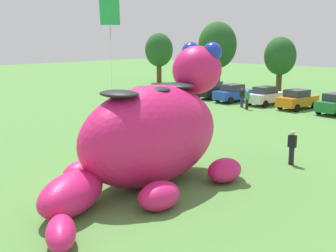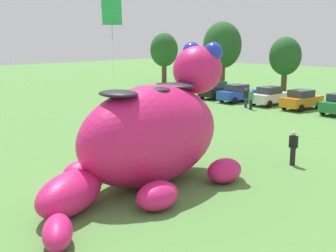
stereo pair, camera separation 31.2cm
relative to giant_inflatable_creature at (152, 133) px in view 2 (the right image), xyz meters
name	(u,v)px [view 2 (the right image)]	position (x,y,z in m)	size (l,w,h in m)	color
ground_plane	(101,184)	(-1.50, -1.60, -2.17)	(160.00, 160.00, 0.00)	#568E42
giant_inflatable_creature	(152,133)	(0.00, 0.00, 0.00)	(6.21, 11.42, 5.94)	#E01E6B
car_black	(216,90)	(-13.84, 23.15, -1.31)	(2.00, 4.13, 1.72)	black
car_blue	(237,93)	(-10.80, 22.45, -1.31)	(2.44, 4.32, 1.72)	#2347B7
car_white	(270,96)	(-7.43, 22.79, -1.31)	(2.25, 4.25, 1.72)	white
car_orange	(302,100)	(-4.18, 22.53, -1.31)	(2.41, 4.32, 1.72)	orange
tree_far_left	(164,50)	(-28.83, 31.15, 2.27)	(3.82, 3.82, 6.79)	brown
tree_left	(222,46)	(-17.71, 29.34, 3.05)	(4.50, 4.50, 7.99)	brown
tree_mid_left	(285,56)	(-10.82, 31.71, 1.92)	(3.53, 3.53, 6.26)	brown
spectator_near_inflatable	(182,96)	(-13.27, 17.07, -1.32)	(0.38, 0.26, 1.71)	#2D334C
spectator_mid_field	(293,148)	(3.19, 6.53, -1.32)	(0.38, 0.26, 1.71)	black
spectator_wandering	(251,100)	(-7.37, 19.46, -1.32)	(0.38, 0.26, 1.71)	black
spectator_far_side	(246,98)	(-8.32, 20.15, -1.32)	(0.38, 0.26, 1.71)	#2D334C
tethered_flying_kite	(112,14)	(-6.46, 3.35, 5.25)	(1.13, 1.13, 8.28)	brown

